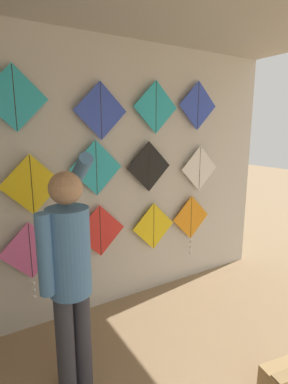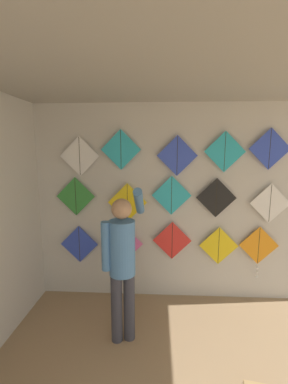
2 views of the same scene
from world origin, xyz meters
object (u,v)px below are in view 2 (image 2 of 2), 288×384
kite_2 (172,241)px  kite_10 (80,156)px  kite_7 (172,195)px  shopkeeper (122,257)px  kite_9 (270,203)px  kite_6 (127,202)px  kite_0 (79,244)px  kite_12 (177,156)px  kite_1 (124,246)px  kite_3 (219,246)px  kite_5 (76,196)px  kite_13 (225,152)px  kite_14 (270,149)px  kite_11 (121,150)px  kite_8 (216,198)px  kite_4 (259,248)px

kite_2 → kite_10: bearing=180.0°
kite_7 → shopkeeper: bearing=-123.4°
shopkeeper → kite_9: bearing=8.4°
kite_9 → kite_6: bearing=180.0°
kite_0 → kite_12: size_ratio=1.00×
kite_1 → kite_7: (0.68, 0.00, 0.76)m
kite_3 → kite_6: kite_6 is taller
kite_2 → kite_5: (-1.38, 0.00, 0.63)m
kite_3 → kite_13: (0.02, 0.00, 1.33)m
kite_7 → kite_14: size_ratio=1.00×
kite_2 → kite_13: 1.43m
kite_0 → kite_5: (-0.02, 0.00, 0.71)m
kite_0 → kite_3: 2.02m
kite_11 → kite_14: kite_14 is taller
kite_3 → kite_14: bearing=0.0°
shopkeeper → kite_6: bearing=76.9°
kite_0 → kite_9: kite_9 is taller
kite_6 → kite_14: (1.90, 0.00, 0.75)m
kite_1 → kite_12: 1.51m
kite_6 → kite_9: size_ratio=1.00×
kite_7 → kite_11: bearing=180.0°
kite_7 → kite_10: (-1.28, 0.00, 0.54)m
kite_11 → kite_7: bearing=0.0°
kite_3 → kite_8: 0.70m
kite_13 → kite_6: bearing=180.0°
kite_7 → kite_4: bearing=-0.0°
kite_10 → kite_0: bearing=180.0°
kite_0 → kite_6: (0.72, 0.00, 0.63)m
kite_13 → kite_9: bearing=0.0°
kite_7 → kite_1: bearing=-179.9°
kite_13 → kite_14: (0.58, 0.00, 0.04)m
kite_2 → kite_5: kite_5 is taller
shopkeeper → kite_14: kite_14 is taller
shopkeeper → kite_7: bearing=40.6°
kite_9 → shopkeeper: bearing=-155.6°
kite_1 → shopkeeper: bearing=-83.3°
kite_4 → kite_3: bearing=179.9°
kite_4 → kite_14: size_ratio=1.38×
kite_6 → kite_12: size_ratio=1.00×
kite_0 → kite_10: kite_10 is taller
kite_9 → kite_10: (-2.63, 0.00, 0.64)m
kite_13 → kite_4: bearing=-0.1°
kite_4 → kite_7: bearing=180.0°
shopkeeper → kite_11: bearing=82.2°
kite_8 → kite_6: bearing=180.0°
kite_10 → kite_14: bearing=0.0°
kite_0 → kite_11: size_ratio=1.00×
kite_0 → kite_4: bearing=-0.0°
kite_6 → kite_10: kite_10 is taller
kite_11 → shopkeeper: bearing=-81.8°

